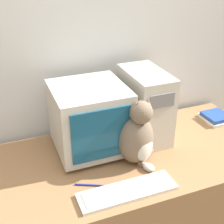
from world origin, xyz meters
name	(u,v)px	position (x,y,z in m)	size (l,w,h in m)	color
wall_back	(97,43)	(0.00, 0.85, 1.25)	(7.00, 0.05, 2.50)	silver
desk	(124,202)	(0.00, 0.39, 0.36)	(1.79, 0.79, 0.71)	#9E7047
crt_monitor	(90,118)	(-0.16, 0.54, 0.92)	(0.40, 0.41, 0.40)	beige
computer_tower	(145,105)	(0.19, 0.56, 0.93)	(0.21, 0.39, 0.43)	beige
keyboard	(127,191)	(-0.11, 0.11, 0.72)	(0.49, 0.14, 0.02)	silver
cat	(137,137)	(0.04, 0.33, 0.87)	(0.32, 0.27, 0.39)	#7A6651
book_stack	(215,117)	(0.75, 0.55, 0.73)	(0.16, 0.20, 0.05)	beige
pen	(90,185)	(-0.27, 0.23, 0.71)	(0.14, 0.07, 0.01)	navy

